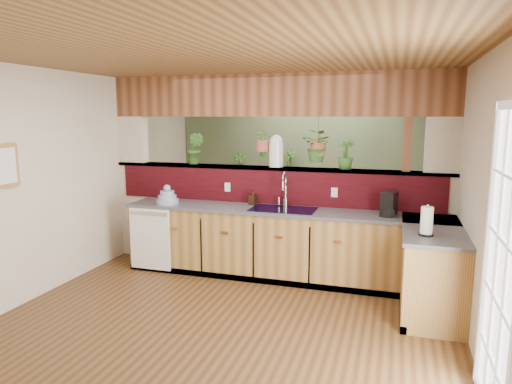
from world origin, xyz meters
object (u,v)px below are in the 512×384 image
(soap_dispenser, at_px, (253,197))
(paper_towel, at_px, (427,222))
(glass_jar, at_px, (276,151))
(faucet, at_px, (284,188))
(coffee_maker, at_px, (389,205))
(shelving_console, at_px, (265,204))
(dish_stack, at_px, (167,198))

(soap_dispenser, height_order, paper_towel, paper_towel)
(glass_jar, bearing_deg, faucet, -51.69)
(coffee_maker, relative_size, shelving_console, 0.21)
(shelving_console, bearing_deg, soap_dispenser, -63.92)
(dish_stack, bearing_deg, soap_dispenser, 14.01)
(shelving_console, bearing_deg, dish_stack, -91.41)
(soap_dispenser, relative_size, glass_jar, 0.47)
(coffee_maker, distance_m, glass_jar, 1.62)
(shelving_console, bearing_deg, faucet, -53.46)
(coffee_maker, distance_m, paper_towel, 0.90)
(faucet, bearing_deg, glass_jar, 128.31)
(dish_stack, height_order, shelving_console, dish_stack)
(paper_towel, xyz_separation_m, glass_jar, (-1.84, 1.20, 0.56))
(paper_towel, height_order, shelving_console, paper_towel)
(dish_stack, bearing_deg, paper_towel, -12.43)
(dish_stack, height_order, glass_jar, glass_jar)
(faucet, height_order, soap_dispenser, faucet)
(soap_dispenser, height_order, shelving_console, soap_dispenser)
(paper_towel, bearing_deg, soap_dispenser, 154.85)
(soap_dispenser, distance_m, coffee_maker, 1.73)
(faucet, distance_m, glass_jar, 0.53)
(dish_stack, xyz_separation_m, glass_jar, (1.36, 0.49, 0.62))
(dish_stack, distance_m, soap_dispenser, 1.15)
(faucet, bearing_deg, shelving_console, 112.30)
(soap_dispenser, xyz_separation_m, coffee_maker, (1.73, -0.17, 0.03))
(coffee_maker, bearing_deg, shelving_console, 146.57)
(glass_jar, relative_size, shelving_console, 0.30)
(dish_stack, bearing_deg, glass_jar, 19.69)
(glass_jar, bearing_deg, soap_dispenser, -140.21)
(coffee_maker, bearing_deg, dish_stack, -164.79)
(faucet, xyz_separation_m, dish_stack, (-1.54, -0.27, -0.17))
(dish_stack, xyz_separation_m, coffee_maker, (2.84, 0.11, 0.05))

